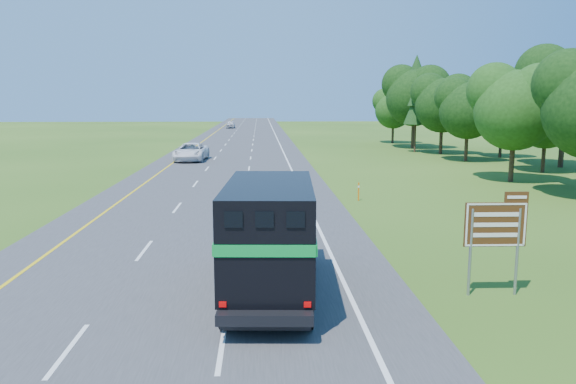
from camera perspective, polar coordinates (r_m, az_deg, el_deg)
name	(u,v)px	position (r m, az deg, el deg)	size (l,w,h in m)	color
road	(234,155)	(61.21, -5.49, 3.72)	(15.00, 260.00, 0.04)	#38383A
lane_markings	(234,155)	(61.21, -5.49, 3.74)	(11.15, 260.00, 0.01)	yellow
tree_wall_right	(574,99)	(47.00, 27.03, 8.38)	(16.00, 100.00, 12.00)	#1A3C10
horse_truck	(270,234)	(17.11, -1.82, -4.24)	(2.91, 8.09, 3.52)	black
white_suv	(191,152)	(56.33, -9.81, 4.04)	(2.86, 6.21, 1.73)	white
far_car	(231,124)	(121.59, -5.86, 6.84)	(1.85, 4.60, 1.57)	#B8B8BF
exit_sign	(496,229)	(18.13, 20.42, -3.51)	(1.90, 0.12, 3.23)	gray
delineator	(359,191)	(33.72, 7.18, 0.11)	(0.09, 0.05, 1.10)	orange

